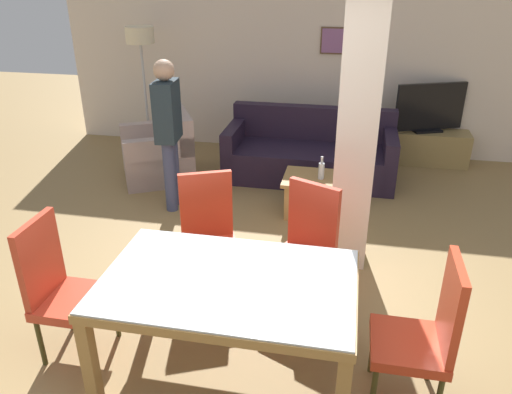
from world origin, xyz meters
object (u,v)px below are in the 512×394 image
dining_chair_far_left (209,233)px  dining_table (229,298)px  sofa (310,156)px  coffee_table (311,195)px  tv_stand (424,147)px  standing_person (168,126)px  dining_chair_head_right (426,331)px  tv_screen (430,108)px  armchair (161,156)px  dining_chair_head_left (60,286)px  dining_chair_far_right (305,245)px  bottle (321,170)px  floor_lamp (141,47)px

dining_chair_far_left → dining_table: bearing=90.0°
sofa → coffee_table: bearing=96.4°
dining_chair_far_left → coffee_table: (0.70, 1.62, -0.33)m
tv_stand → standing_person: standing_person is taller
dining_chair_head_right → tv_stand: (0.48, 4.41, -0.32)m
coffee_table → tv_screen: bearing=53.1°
armchair → tv_screen: 3.67m
dining_table → dining_chair_head_left: 1.21m
dining_chair_far_right → bottle: dining_chair_far_right is taller
dining_table → dining_chair_head_right: (1.23, 0.00, -0.07)m
dining_chair_head_left → armchair: dining_chair_head_left is taller
coffee_table → sofa: bearing=96.4°
bottle → floor_lamp: floor_lamp is taller
dining_chair_far_right → standing_person: size_ratio=0.62×
dining_chair_head_right → dining_chair_head_left: 2.43m
dining_chair_head_right → floor_lamp: (-3.48, 4.10, 0.97)m
tv_stand → dining_chair_head_right: bearing=-96.2°
dining_chair_head_left → dining_chair_far_left: 1.22m
armchair → floor_lamp: (-0.54, 0.91, 1.23)m
dining_table → bottle: (0.41, 2.51, -0.08)m
dining_table → tv_stand: 4.74m
dining_chair_head_right → standing_person: (-2.50, 2.39, 0.42)m
armchair → bottle: size_ratio=4.52×
coffee_table → tv_stand: size_ratio=0.52×
dining_chair_head_left → coffee_table: size_ratio=1.70×
sofa → coffee_table: sofa is taller
dining_chair_head_left → standing_person: standing_person is taller
dining_chair_far_left → tv_stand: (2.11, 3.49, -0.32)m
standing_person → dining_chair_head_left: bearing=-3.9°
dining_chair_head_right → coffee_table: (-0.93, 2.54, -0.33)m
armchair → dining_chair_far_left: bearing=-178.0°
dining_table → dining_chair_far_right: (0.40, 0.87, -0.07)m
dining_table → tv_screen: size_ratio=1.75×
dining_chair_head_right → armchair: dining_chair_head_right is taller
coffee_table → standing_person: bearing=-174.6°
dining_chair_head_left → tv_screen: 5.29m
dining_chair_far_right → dining_chair_head_left: (-1.60, -0.87, 0.00)m
tv_stand → bottle: bearing=-124.5°
armchair → floor_lamp: 1.62m
bottle → tv_stand: (1.30, 1.90, -0.31)m
dining_chair_far_left → tv_screen: (2.11, 3.49, 0.23)m
dining_chair_far_left → sofa: bearing=-125.9°
dining_chair_head_left → dining_chair_far_left: (0.80, 0.92, 0.00)m
bottle → standing_person: size_ratio=0.15×
dining_table → tv_screen: tv_screen is taller
dining_chair_head_right → floor_lamp: bearing=40.3°
dining_chair_far_left → armchair: size_ratio=0.90×
dining_chair_head_right → bottle: bearing=18.2°
dining_chair_far_right → armchair: (-2.12, 2.31, -0.25)m
coffee_table → floor_lamp: (-2.55, 1.56, 1.30)m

